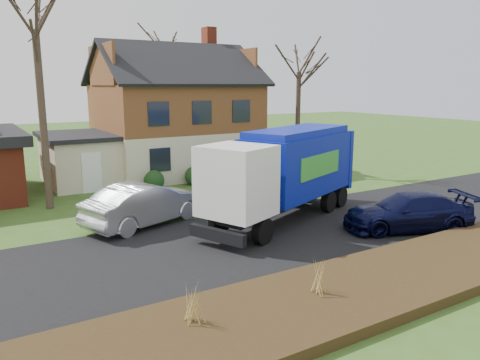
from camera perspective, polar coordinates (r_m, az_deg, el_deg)
ground at (r=17.82m, az=4.69°, el=-6.61°), size 120.00×120.00×0.00m
road at (r=17.81m, az=4.69°, el=-6.58°), size 80.00×7.00×0.02m
mulch_verge at (r=14.11m, az=17.68°, el=-11.49°), size 80.00×3.50×0.30m
main_house at (r=29.91m, az=-8.74°, el=8.52°), size 12.95×8.95×9.26m
garbage_truck at (r=19.28m, az=5.65°, el=1.39°), size 8.96×5.50×3.74m
silver_sedan at (r=19.15m, az=-11.42°, el=-2.85°), size 5.49×3.45×1.71m
navy_wagon at (r=19.23m, az=19.77°, el=-3.66°), size 5.35×3.79×1.44m
tree_front_west at (r=22.67m, az=-23.95°, el=19.31°), size 3.66×3.66×10.89m
tree_front_east at (r=29.01m, az=7.25°, el=14.93°), size 3.23×3.23×8.97m
tree_back at (r=38.68m, az=-9.01°, el=16.46°), size 3.39×3.39×10.72m
grass_clump_west at (r=10.79m, az=-5.72°, el=-14.70°), size 0.36×0.30×0.96m
grass_clump_mid at (r=12.27m, az=9.88°, el=-11.42°), size 0.35×0.29×0.98m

